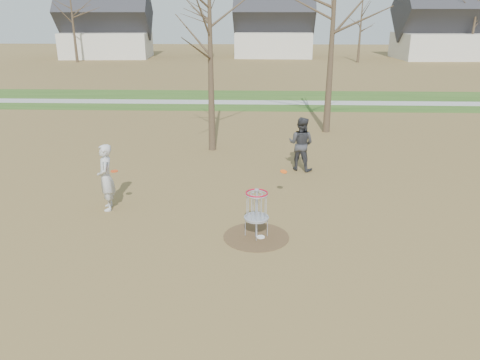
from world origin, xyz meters
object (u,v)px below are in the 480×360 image
Objects in this scene: disc_golf_basket at (257,206)px; disc_grounded at (261,237)px; player_throwing at (301,144)px; player_standing at (106,178)px.

disc_grounded is at bearing -20.21° from disc_golf_basket.
player_throwing reaches higher than disc_grounded.
player_throwing is at bearing 75.37° from disc_grounded.
player_standing is 1.00× the size of player_throwing.
player_throwing is 6.17m from disc_grounded.
disc_golf_basket is at bearing 52.30° from player_standing.
player_throwing is at bearing 106.40° from player_standing.
disc_grounded is (-1.54, -5.89, -1.01)m from player_throwing.
player_throwing is 6.08m from disc_golf_basket.
disc_golf_basket is at bearing 159.79° from disc_grounded.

